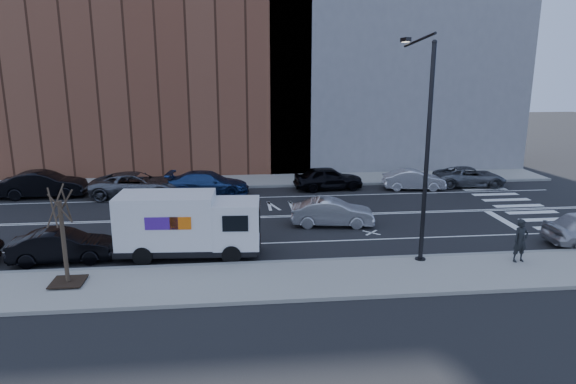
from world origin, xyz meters
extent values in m
plane|color=black|center=(0.00, 0.00, 0.00)|extent=(120.00, 120.00, 0.00)
cube|color=gray|center=(0.00, -8.80, 0.07)|extent=(44.00, 3.60, 0.15)
cube|color=gray|center=(0.00, 8.80, 0.07)|extent=(44.00, 3.60, 0.15)
cube|color=gray|center=(0.00, -7.00, 0.08)|extent=(44.00, 0.25, 0.17)
cube|color=gray|center=(0.00, 7.00, 0.08)|extent=(44.00, 0.25, 0.17)
cube|color=brown|center=(-8.00, 15.60, 11.00)|extent=(26.00, 10.00, 22.00)
cube|color=slate|center=(12.00, 15.60, 13.00)|extent=(20.00, 10.00, 26.00)
cylinder|color=black|center=(7.00, -7.40, 4.50)|extent=(0.18, 0.18, 9.00)
cylinder|color=black|center=(7.00, -7.40, 0.10)|extent=(0.44, 0.44, 0.20)
sphere|color=black|center=(7.00, -7.40, 8.95)|extent=(0.20, 0.20, 0.20)
cylinder|color=black|center=(7.00, -5.70, 9.10)|extent=(0.11, 3.49, 0.48)
cube|color=black|center=(7.00, -4.00, 9.20)|extent=(0.25, 0.80, 0.18)
cube|color=#FFF2CC|center=(7.00, -4.00, 9.10)|extent=(0.18, 0.55, 0.03)
cube|color=black|center=(-7.00, -8.40, 0.23)|extent=(1.20, 1.20, 0.04)
cylinder|color=#382B1E|center=(-7.00, -8.40, 1.75)|extent=(0.16, 0.16, 3.20)
cylinder|color=#382B1E|center=(-6.75, -8.40, 3.15)|extent=(0.06, 0.80, 1.44)
cylinder|color=#382B1E|center=(-6.92, -8.16, 3.15)|extent=(0.81, 0.31, 1.19)
cylinder|color=#382B1E|center=(-7.20, -8.25, 3.15)|extent=(0.58, 0.76, 1.50)
cylinder|color=#382B1E|center=(-7.20, -8.55, 3.15)|extent=(0.47, 0.61, 1.37)
cylinder|color=#382B1E|center=(-6.92, -8.64, 3.15)|extent=(0.72, 0.29, 1.13)
cube|color=black|center=(-2.78, -5.60, 0.44)|extent=(6.11, 2.41, 0.29)
cube|color=silver|center=(-0.65, -5.74, 1.50)|extent=(2.06, 2.20, 1.93)
cube|color=black|center=(0.33, -5.80, 1.79)|extent=(0.17, 1.79, 0.92)
cube|color=black|center=(-0.72, -6.79, 1.79)|extent=(1.06, 0.11, 0.68)
cube|color=black|center=(-0.59, -4.69, 1.79)|extent=(1.06, 0.11, 0.68)
cube|color=black|center=(0.29, -5.80, 0.53)|extent=(0.27, 1.94, 0.34)
cube|color=silver|center=(-3.64, -5.54, 1.69)|extent=(4.19, 2.39, 2.22)
cube|color=#47198C|center=(-3.71, -6.62, 1.84)|extent=(1.35, 0.11, 0.53)
cube|color=orange|center=(-2.94, -6.67, 1.84)|extent=(0.87, 0.08, 0.53)
cube|color=#47198C|center=(-3.57, -4.46, 1.84)|extent=(1.35, 0.11, 0.53)
cube|color=orange|center=(-2.80, -4.51, 1.84)|extent=(0.87, 0.08, 0.53)
cylinder|color=black|center=(-0.91, -6.69, 0.41)|extent=(0.83, 0.32, 0.81)
cylinder|color=black|center=(-0.78, -4.76, 0.41)|extent=(0.83, 0.32, 0.81)
cylinder|color=black|center=(-4.58, -6.45, 0.41)|extent=(0.83, 0.32, 0.81)
cylinder|color=black|center=(-4.45, -4.52, 0.41)|extent=(0.83, 0.32, 0.81)
imported|color=black|center=(-12.62, 5.82, 0.83)|extent=(5.08, 1.91, 1.65)
imported|color=#575860|center=(-6.89, 5.33, 0.78)|extent=(5.63, 2.60, 1.56)
imported|color=navy|center=(-2.40, 5.39, 0.75)|extent=(5.40, 2.69, 1.51)
imported|color=black|center=(5.52, 5.99, 0.78)|extent=(4.71, 2.24, 1.56)
imported|color=silver|center=(11.20, 5.38, 0.67)|extent=(4.21, 1.89, 1.34)
imported|color=#52555B|center=(15.36, 5.92, 0.67)|extent=(4.96, 2.60, 1.33)
imported|color=#B0B1B5|center=(4.28, -1.89, 0.70)|extent=(4.40, 2.05, 1.40)
imported|color=black|center=(-8.00, -5.66, 0.69)|extent=(4.29, 1.73, 1.38)
imported|color=black|center=(10.99, -8.05, 1.06)|extent=(0.73, 0.54, 1.82)
camera|label=1|loc=(-0.68, -26.99, 8.10)|focal=32.00mm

